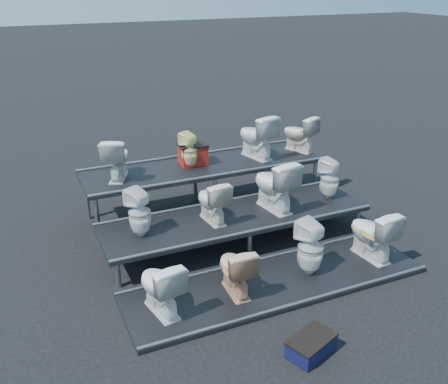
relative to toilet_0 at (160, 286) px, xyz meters
name	(u,v)px	position (x,y,z in m)	size (l,w,h in m)	color
ground	(236,242)	(1.64, 1.30, -0.43)	(80.00, 80.00, 0.00)	black
tier_front	(276,282)	(1.64, 0.00, -0.40)	(4.20, 1.20, 0.06)	black
tier_mid	(236,229)	(1.64, 1.30, -0.20)	(4.20, 1.20, 0.46)	black
tier_back	(205,188)	(1.64, 2.60, 0.00)	(4.20, 1.20, 0.86)	black
toilet_0	(160,286)	(0.00, 0.00, 0.00)	(0.41, 0.72, 0.73)	silver
toilet_1	(235,269)	(1.01, 0.00, -0.02)	(0.39, 0.68, 0.70)	tan
toilet_2	(311,248)	(2.15, 0.00, 0.03)	(0.36, 0.37, 0.79)	silver
toilet_3	(372,233)	(3.21, 0.00, 0.02)	(0.44, 0.76, 0.78)	silver
toilet_4	(139,213)	(0.12, 1.30, 0.39)	(0.32, 0.33, 0.71)	silver
toilet_5	(212,201)	(1.23, 1.30, 0.37)	(0.37, 0.65, 0.66)	beige
toilet_6	(274,184)	(2.29, 1.30, 0.45)	(0.47, 0.82, 0.84)	silver
toilet_7	(330,179)	(3.34, 1.30, 0.38)	(0.31, 0.31, 0.68)	silver
toilet_8	(117,158)	(0.13, 2.60, 0.78)	(0.39, 0.68, 0.69)	silver
toilet_9	(189,150)	(1.37, 2.60, 0.74)	(0.27, 0.28, 0.61)	#F5EB9B
toilet_10	(256,136)	(2.64, 2.60, 0.83)	(0.44, 0.78, 0.80)	silver
toilet_11	(299,133)	(3.54, 2.60, 0.77)	(0.37, 0.65, 0.67)	beige
red_crate	(193,155)	(1.47, 2.71, 0.59)	(0.45, 0.36, 0.32)	#9D2611
step_stool	(311,347)	(1.31, -1.35, -0.33)	(0.54, 0.32, 0.19)	#0E1034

